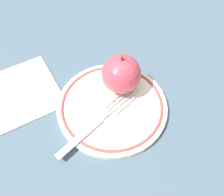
# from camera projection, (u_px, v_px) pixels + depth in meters

# --- Properties ---
(ground_plane) EXTENTS (2.00, 2.00, 0.00)m
(ground_plane) POSITION_uv_depth(u_px,v_px,m) (107.00, 112.00, 0.48)
(ground_plane) COLOR #405360
(plate) EXTENTS (0.21, 0.21, 0.01)m
(plate) POSITION_uv_depth(u_px,v_px,m) (112.00, 106.00, 0.48)
(plate) COLOR silver
(plate) RESTS_ON ground_plane
(apple_red_whole) EXTENTS (0.08, 0.08, 0.08)m
(apple_red_whole) POSITION_uv_depth(u_px,v_px,m) (121.00, 74.00, 0.47)
(apple_red_whole) COLOR #C53C4A
(apple_red_whole) RESTS_ON plate
(fork) EXTENTS (0.14, 0.16, 0.00)m
(fork) POSITION_uv_depth(u_px,v_px,m) (96.00, 123.00, 0.45)
(fork) COLOR silver
(fork) RESTS_ON plate
(napkin_folded) EXTENTS (0.20, 0.20, 0.01)m
(napkin_folded) POSITION_uv_depth(u_px,v_px,m) (18.00, 93.00, 0.50)
(napkin_folded) COLOR beige
(napkin_folded) RESTS_ON ground_plane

